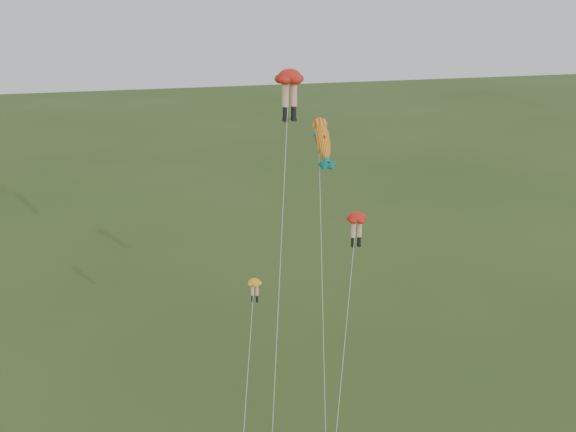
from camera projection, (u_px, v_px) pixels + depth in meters
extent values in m
ellipsoid|color=red|center=(290.00, 76.00, 35.50)|extent=(1.99, 1.99, 0.85)
cylinder|color=#FAB493|center=(285.00, 95.00, 35.73)|extent=(0.38, 0.38, 1.30)
cylinder|color=black|center=(285.00, 112.00, 36.05)|extent=(0.30, 0.30, 0.65)
cube|color=black|center=(285.00, 120.00, 36.19)|extent=(0.28, 0.41, 0.19)
cylinder|color=#FAB493|center=(294.00, 94.00, 35.94)|extent=(0.38, 0.38, 1.30)
cylinder|color=black|center=(294.00, 112.00, 36.26)|extent=(0.30, 0.30, 0.65)
cube|color=black|center=(294.00, 119.00, 36.40)|extent=(0.28, 0.41, 0.19)
cylinder|color=silver|center=(280.00, 271.00, 34.14)|extent=(3.48, 9.05, 20.11)
ellipsoid|color=red|center=(357.00, 217.00, 38.21)|extent=(1.30, 1.30, 0.65)
cylinder|color=#FAB493|center=(353.00, 229.00, 38.41)|extent=(0.29, 0.29, 0.99)
cylinder|color=black|center=(353.00, 241.00, 38.65)|extent=(0.22, 0.22, 0.49)
cube|color=black|center=(353.00, 246.00, 38.75)|extent=(0.16, 0.29, 0.14)
cylinder|color=#FAB493|center=(359.00, 229.00, 38.50)|extent=(0.29, 0.29, 0.99)
cylinder|color=black|center=(359.00, 240.00, 38.75)|extent=(0.22, 0.22, 0.49)
cube|color=black|center=(359.00, 245.00, 38.85)|extent=(0.16, 0.29, 0.14)
cylinder|color=silver|center=(345.00, 340.00, 35.48)|extent=(4.34, 8.87, 11.75)
ellipsoid|color=#FFAF20|center=(254.00, 282.00, 36.85)|extent=(1.08, 1.08, 0.43)
cylinder|color=#FAB493|center=(252.00, 290.00, 37.02)|extent=(0.19, 0.19, 0.66)
cylinder|color=black|center=(252.00, 298.00, 37.18)|extent=(0.15, 0.15, 0.33)
cube|color=black|center=(253.00, 301.00, 37.25)|extent=(0.16, 0.22, 0.10)
cylinder|color=#FAB493|center=(257.00, 290.00, 37.01)|extent=(0.19, 0.19, 0.66)
cylinder|color=black|center=(257.00, 298.00, 37.18)|extent=(0.15, 0.15, 0.33)
cube|color=black|center=(257.00, 301.00, 37.25)|extent=(0.16, 0.22, 0.10)
cylinder|color=silver|center=(247.00, 389.00, 33.82)|extent=(2.87, 8.84, 8.57)
ellipsoid|color=yellow|center=(322.00, 139.00, 35.20)|extent=(0.96, 2.44, 2.60)
sphere|color=yellow|center=(322.00, 139.00, 35.20)|extent=(0.93, 1.29, 1.27)
cone|color=#127770|center=(322.00, 139.00, 35.20)|extent=(0.73, 1.23, 1.18)
cone|color=#127770|center=(322.00, 139.00, 35.20)|extent=(0.73, 1.23, 1.18)
cone|color=#127770|center=(322.00, 139.00, 35.20)|extent=(0.42, 0.69, 0.66)
cone|color=#127770|center=(322.00, 139.00, 35.20)|extent=(0.42, 0.69, 0.66)
cone|color=red|center=(322.00, 139.00, 35.20)|extent=(0.46, 0.68, 0.66)
cylinder|color=silver|center=(324.00, 302.00, 34.66)|extent=(1.64, 6.72, 16.50)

